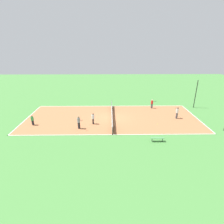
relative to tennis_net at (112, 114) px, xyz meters
The scene contains 12 objects.
ground_plane 0.52m from the tennis_net, ahead, with size 80.00×80.00×0.00m, color #47843D.
court_surface 0.51m from the tennis_net, ahead, with size 10.45×24.76×0.02m.
tennis_net is the anchor object (origin of this frame).
bench 8.34m from the tennis_net, 35.99° to the left, with size 0.36×1.47×0.45m.
player_coach_red 7.82m from the tennis_net, 120.80° to the left, with size 0.49×0.98×1.52m.
player_far_white 9.33m from the tennis_net, 87.57° to the left, with size 0.94×0.37×1.72m.
player_far_green 10.77m from the tennis_net, 77.43° to the right, with size 0.51×0.51×1.36m.
player_baseline_gray 5.50m from the tennis_net, 50.44° to the right, with size 0.89×0.89×1.71m.
player_near_white 3.34m from the tennis_net, 50.46° to the right, with size 0.40×0.40×1.54m.
tennis_ball_right_alley 7.92m from the tennis_net, 102.70° to the right, with size 0.07×0.07×0.07m, color #CCE033.
tennis_ball_near_net 6.51m from the tennis_net, 69.06° to the left, with size 0.07×0.07×0.07m, color #CCE033.
fence_post_back_left 14.64m from the tennis_net, 106.99° to the left, with size 0.12×0.12×4.65m.
Camera 1 is at (23.48, -0.33, 9.99)m, focal length 28.00 mm.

